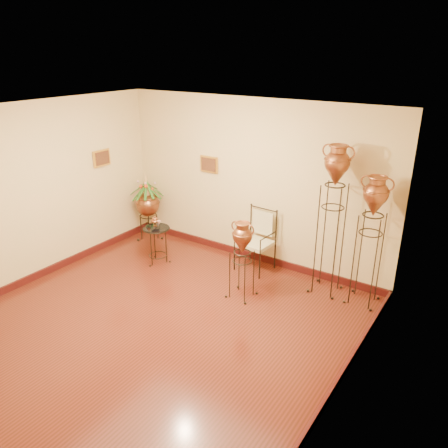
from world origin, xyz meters
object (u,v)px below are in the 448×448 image
Objects in this scene: side_table at (157,244)px; planter_urn at (147,202)px; amphora_tall at (332,220)px; armchair at (255,241)px; amphora_mid at (369,241)px.

planter_urn is at bearing 140.28° from side_table.
armchair is at bearing -180.00° from amphora_tall.
armchair is (-1.84, -0.00, -0.46)m from amphora_mid.
planter_urn reaches higher than armchair.
side_table is at bearing -150.90° from armchair.
armchair reaches higher than side_table.
amphora_tall is 1.73× the size of planter_urn.
amphora_mid is at bearing 0.00° from planter_urn.
amphora_mid is 1.90m from armchair.
amphora_tall is 1.18× the size of amphora_mid.
amphora_tall is at bearing 3.92° from armchair.
planter_urn reaches higher than side_table.
planter_urn is (-3.68, 0.00, -0.43)m from amphora_tall.
side_table is at bearing -165.55° from amphora_tall.
armchair is at bearing 25.18° from side_table.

